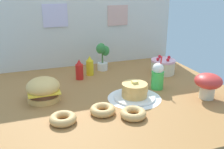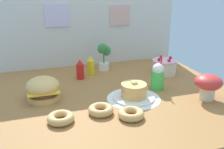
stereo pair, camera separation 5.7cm
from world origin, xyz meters
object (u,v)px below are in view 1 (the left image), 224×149
layer_cake (163,66)px  mustard_bottle (90,66)px  cream_soda_cup (158,76)px  potted_plant (102,55)px  donut_vanilla (133,113)px  mushroom_stool (208,83)px  ketchup_bottle (79,70)px  burger (43,90)px  pancake_stack (135,92)px  donut_chocolate (103,110)px  donut_pink_glaze (63,118)px

layer_cake → mustard_bottle: bearing=163.7°
cream_soda_cup → potted_plant: (-28.17, 61.97, 4.27)cm
donut_vanilla → mushroom_stool: (65.49, 8.67, 9.38)cm
donut_vanilla → potted_plant: (10.80, 100.30, 12.49)cm
donut_vanilla → ketchup_bottle: bearing=101.8°
burger → pancake_stack: burger is taller
mustard_bottle → mushroom_stool: bearing=-49.1°
donut_vanilla → donut_chocolate: bearing=145.8°
pancake_stack → donut_vanilla: size_ratio=1.83×
pancake_stack → donut_chocolate: size_ratio=1.83×
potted_plant → mushroom_stool: bearing=-59.2°
mustard_bottle → burger: bearing=-137.8°
cream_soda_cup → potted_plant: potted_plant is taller
cream_soda_cup → potted_plant: size_ratio=0.98×
burger → mustard_bottle: bearing=42.2°
burger → donut_chocolate: burger is taller
burger → ketchup_bottle: 49.67cm
mushroom_stool → layer_cake: bearing=92.4°
burger → layer_cake: burger is taller
ketchup_bottle → donut_chocolate: bearing=-90.2°
cream_soda_cup → donut_vanilla: bearing=-135.5°
cream_soda_cup → mushroom_stool: (26.51, -29.65, 1.17)cm
cream_soda_cup → layer_cake: bearing=53.2°
ketchup_bottle → potted_plant: potted_plant is taller
donut_pink_glaze → potted_plant: bearing=58.7°
mustard_bottle → cream_soda_cup: size_ratio=0.67×
donut_pink_glaze → mushroom_stool: size_ratio=0.85×
mustard_bottle → ketchup_bottle: bearing=-145.7°
ketchup_bottle → donut_vanilla: bearing=-78.2°
burger → mushroom_stool: mushroom_stool is taller
layer_cake → donut_vanilla: bearing=-131.8°
cream_soda_cup → donut_vanilla: size_ratio=1.61×
burger → donut_chocolate: (35.22, -35.43, -5.73)cm
burger → potted_plant: (63.35, 53.10, 6.76)cm
pancake_stack → cream_soda_cup: size_ratio=1.13×
layer_cake → mustard_bottle: (-67.94, 19.92, 1.46)cm
pancake_stack → donut_vanilla: bearing=-116.0°
layer_cake → donut_chocolate: layer_cake is taller
burger → donut_vanilla: size_ratio=1.43×
layer_cake → donut_pink_glaze: bearing=-150.3°
potted_plant → ketchup_bottle: bearing=-146.8°
layer_cake → potted_plant: 60.62cm
layer_cake → mushroom_stool: 61.88cm
layer_cake → donut_vanilla: layer_cake is taller
burger → donut_chocolate: 50.29cm
layer_cake → mustard_bottle: mustard_bottle is taller
cream_soda_cup → mustard_bottle: bearing=130.3°
layer_cake → cream_soda_cup: 40.09cm
pancake_stack → ketchup_bottle: ketchup_bottle is taller
potted_plant → mushroom_stool: size_ratio=1.39×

